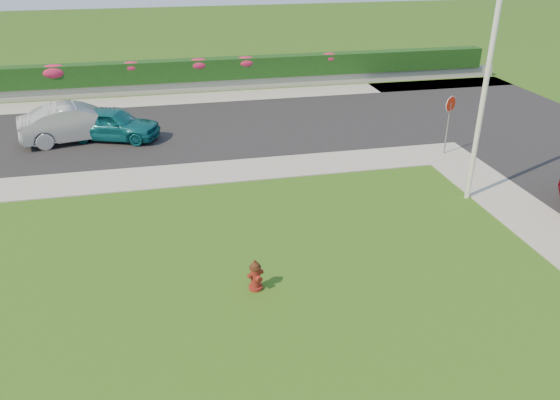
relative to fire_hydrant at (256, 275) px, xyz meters
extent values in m
plane|color=black|center=(1.68, -1.69, -0.38)|extent=(120.00, 120.00, 0.00)
cube|color=black|center=(-3.32, 12.31, -0.36)|extent=(26.00, 8.00, 0.04)
cube|color=gray|center=(-4.32, 7.31, -0.36)|extent=(24.00, 2.00, 0.04)
cube|color=gray|center=(8.68, 7.31, -0.36)|extent=(2.00, 2.00, 0.04)
cube|color=gray|center=(0.68, 17.31, -0.36)|extent=(34.00, 2.00, 0.04)
cube|color=gray|center=(0.68, 18.81, -0.08)|extent=(34.00, 0.40, 0.60)
cube|color=black|center=(0.68, 18.91, 0.77)|extent=(32.00, 0.90, 1.10)
cylinder|color=#55130D|center=(0.00, 0.01, -0.34)|extent=(0.34, 0.34, 0.08)
cylinder|color=#55130D|center=(0.00, 0.01, -0.04)|extent=(0.23, 0.23, 0.52)
cylinder|color=black|center=(0.00, 0.01, 0.22)|extent=(0.28, 0.28, 0.05)
sphere|color=black|center=(0.00, 0.01, 0.25)|extent=(0.23, 0.23, 0.23)
cylinder|color=black|center=(0.00, 0.01, 0.38)|extent=(0.07, 0.07, 0.07)
cylinder|color=#55130D|center=(-0.14, -0.05, 0.04)|extent=(0.13, 0.14, 0.11)
cylinder|color=#55130D|center=(0.14, 0.06, 0.04)|extent=(0.13, 0.14, 0.11)
cylinder|color=#55130D|center=(0.05, -0.13, -0.02)|extent=(0.18, 0.17, 0.15)
imported|color=#0C555F|center=(-3.92, 11.66, 0.32)|extent=(4.12, 2.76, 1.30)
imported|color=#9B9DA2|center=(-5.28, 11.88, 0.41)|extent=(4.78, 2.56, 1.50)
cylinder|color=silver|center=(7.56, 3.54, 2.81)|extent=(0.16, 0.16, 6.37)
cylinder|color=slate|center=(8.69, 7.29, 0.64)|extent=(0.06, 0.06, 2.04)
cylinder|color=red|center=(8.69, 7.29, 1.61)|extent=(0.54, 0.30, 0.59)
cylinder|color=white|center=(8.69, 7.29, 1.61)|extent=(0.56, 0.31, 0.63)
ellipsoid|color=#B51F4F|center=(-7.08, 18.81, 1.03)|extent=(1.49, 0.96, 0.74)
ellipsoid|color=#B51F4F|center=(-3.26, 18.81, 1.09)|extent=(1.18, 0.76, 0.59)
ellipsoid|color=#B51F4F|center=(0.22, 18.81, 1.07)|extent=(1.29, 0.83, 0.64)
ellipsoid|color=#B51F4F|center=(2.76, 18.81, 1.07)|extent=(1.28, 0.82, 0.64)
ellipsoid|color=#B51F4F|center=(7.48, 18.81, 1.09)|extent=(1.15, 0.74, 0.58)
camera|label=1|loc=(-1.73, -10.74, 7.29)|focal=35.00mm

